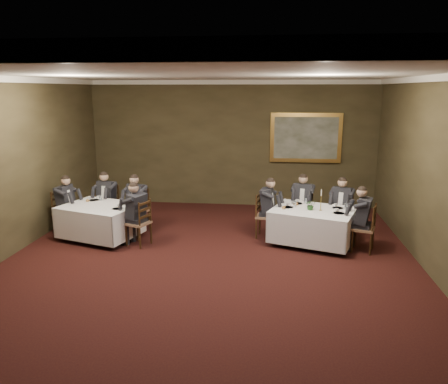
% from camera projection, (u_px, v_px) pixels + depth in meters
% --- Properties ---
extents(ground, '(10.00, 10.00, 0.00)m').
position_uv_depth(ground, '(205.00, 275.00, 7.83)').
color(ground, black).
rests_on(ground, ground).
extents(ceiling, '(8.00, 10.00, 0.10)m').
position_uv_depth(ceiling, '(202.00, 73.00, 7.02)').
color(ceiling, silver).
rests_on(ceiling, back_wall).
extents(back_wall, '(8.00, 0.10, 3.50)m').
position_uv_depth(back_wall, '(232.00, 144.00, 12.26)').
color(back_wall, '#312A18').
rests_on(back_wall, ground).
extents(front_wall, '(8.00, 0.10, 3.50)m').
position_uv_depth(front_wall, '(71.00, 348.00, 2.59)').
color(front_wall, '#312A18').
rests_on(front_wall, ground).
extents(crown_molding, '(8.00, 10.00, 0.12)m').
position_uv_depth(crown_molding, '(203.00, 77.00, 7.04)').
color(crown_molding, white).
rests_on(crown_molding, back_wall).
extents(table_main, '(2.00, 1.75, 0.67)m').
position_uv_depth(table_main, '(312.00, 224.00, 9.33)').
color(table_main, black).
rests_on(table_main, ground).
extents(table_second, '(1.90, 1.65, 0.67)m').
position_uv_depth(table_second, '(100.00, 219.00, 9.65)').
color(table_second, black).
rests_on(table_second, ground).
extents(chair_main_backleft, '(0.52, 0.51, 1.00)m').
position_uv_depth(chair_main_backleft, '(302.00, 218.00, 10.32)').
color(chair_main_backleft, '#896346').
rests_on(chair_main_backleft, ground).
extents(diner_main_backleft, '(0.50, 0.56, 1.35)m').
position_uv_depth(diner_main_backleft, '(302.00, 209.00, 10.25)').
color(diner_main_backleft, black).
rests_on(diner_main_backleft, chair_main_backleft).
extents(chair_main_backright, '(0.57, 0.56, 1.00)m').
position_uv_depth(chair_main_backright, '(341.00, 223.00, 9.94)').
color(chair_main_backright, '#896346').
rests_on(chair_main_backright, ground).
extents(diner_main_backright, '(0.56, 0.60, 1.35)m').
position_uv_depth(diner_main_backright, '(341.00, 213.00, 9.88)').
color(diner_main_backright, black).
rests_on(diner_main_backright, chair_main_backright).
extents(chair_main_endleft, '(0.49, 0.50, 1.00)m').
position_uv_depth(chair_main_endleft, '(265.00, 225.00, 9.81)').
color(chair_main_endleft, '#896346').
rests_on(chair_main_endleft, ground).
extents(diner_main_endleft, '(0.54, 0.47, 1.35)m').
position_uv_depth(diner_main_endleft, '(266.00, 215.00, 9.75)').
color(diner_main_endleft, black).
rests_on(diner_main_endleft, chair_main_endleft).
extents(chair_main_endright, '(0.54, 0.55, 1.00)m').
position_uv_depth(chair_main_endright, '(363.00, 238.00, 8.93)').
color(chair_main_endright, '#896346').
rests_on(chair_main_endright, ground).
extents(diner_main_endright, '(0.58, 0.53, 1.35)m').
position_uv_depth(diner_main_endright, '(363.00, 227.00, 8.88)').
color(diner_main_endright, black).
rests_on(diner_main_endright, chair_main_endright).
extents(chair_sec_backleft, '(0.53, 0.51, 1.00)m').
position_uv_depth(chair_sec_backleft, '(109.00, 215.00, 10.59)').
color(chair_sec_backleft, '#896346').
rests_on(chair_sec_backleft, ground).
extents(diner_sec_backleft, '(0.50, 0.56, 1.35)m').
position_uv_depth(diner_sec_backleft, '(108.00, 206.00, 10.53)').
color(diner_sec_backleft, black).
rests_on(diner_sec_backleft, chair_sec_backleft).
extents(chair_sec_backright, '(0.55, 0.53, 1.00)m').
position_uv_depth(chair_sec_backright, '(138.00, 219.00, 10.25)').
color(chair_sec_backright, '#896346').
rests_on(chair_sec_backright, ground).
extents(diner_sec_backright, '(0.53, 0.58, 1.35)m').
position_uv_depth(diner_sec_backright, '(138.00, 210.00, 10.19)').
color(diner_sec_backright, black).
rests_on(diner_sec_backright, chair_sec_backright).
extents(chair_sec_endright, '(0.55, 0.56, 1.00)m').
position_uv_depth(chair_sec_endright, '(139.00, 232.00, 9.29)').
color(chair_sec_endright, '#896346').
rests_on(chair_sec_endright, ground).
extents(diner_sec_endright, '(0.59, 0.55, 1.35)m').
position_uv_depth(diner_sec_endright, '(138.00, 222.00, 9.24)').
color(diner_sec_endright, black).
rests_on(diner_sec_endright, chair_sec_endright).
extents(chair_sec_endleft, '(0.48, 0.49, 1.00)m').
position_uv_depth(chair_sec_endleft, '(66.00, 221.00, 10.08)').
color(chair_sec_endleft, '#896346').
rests_on(chair_sec_endleft, ground).
extents(diner_sec_endleft, '(0.53, 0.46, 1.35)m').
position_uv_depth(diner_sec_endleft, '(65.00, 211.00, 10.03)').
color(diner_sec_endleft, black).
rests_on(diner_sec_endleft, chair_sec_endleft).
extents(centerpiece, '(0.25, 0.23, 0.24)m').
position_uv_depth(centerpiece, '(311.00, 204.00, 9.21)').
color(centerpiece, '#2D5926').
rests_on(centerpiece, table_main).
extents(candlestick, '(0.07, 0.07, 0.47)m').
position_uv_depth(candlestick, '(321.00, 202.00, 9.15)').
color(candlestick, '#B59637').
rests_on(candlestick, table_main).
extents(place_setting_table_main, '(0.33, 0.31, 0.14)m').
position_uv_depth(place_setting_table_main, '(299.00, 202.00, 9.77)').
color(place_setting_table_main, white).
rests_on(place_setting_table_main, table_main).
extents(place_setting_table_second, '(0.33, 0.31, 0.14)m').
position_uv_depth(place_setting_table_second, '(97.00, 198.00, 10.06)').
color(place_setting_table_second, white).
rests_on(place_setting_table_second, table_second).
extents(painting, '(1.93, 0.09, 1.35)m').
position_uv_depth(painting, '(306.00, 138.00, 11.93)').
color(painting, '#E2AF52').
rests_on(painting, back_wall).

